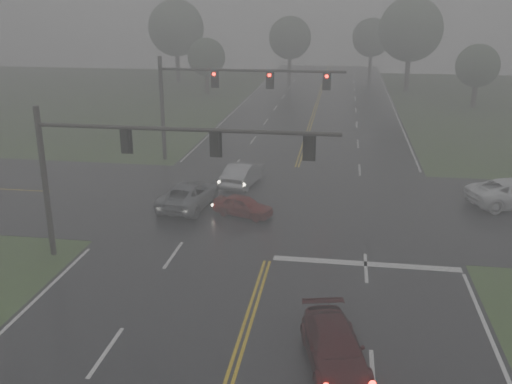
% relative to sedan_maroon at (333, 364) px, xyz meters
% --- Properties ---
extents(main_road, '(18.00, 160.00, 0.02)m').
position_rel_sedan_maroon_xyz_m(main_road, '(-3.23, 13.45, 0.00)').
color(main_road, black).
rests_on(main_road, ground).
extents(cross_street, '(120.00, 14.00, 0.02)m').
position_rel_sedan_maroon_xyz_m(cross_street, '(-3.23, 15.45, 0.00)').
color(cross_street, black).
rests_on(cross_street, ground).
extents(stop_bar, '(8.50, 0.50, 0.01)m').
position_rel_sedan_maroon_xyz_m(stop_bar, '(1.27, 7.85, 0.00)').
color(stop_bar, silver).
rests_on(stop_bar, ground).
extents(sedan_maroon, '(2.77, 4.72, 1.28)m').
position_rel_sedan_maroon_xyz_m(sedan_maroon, '(0.00, 0.00, 0.00)').
color(sedan_maroon, '#390A0D').
rests_on(sedan_maroon, ground).
extents(sedan_red, '(3.69, 2.38, 1.17)m').
position_rel_sedan_maroon_xyz_m(sedan_red, '(-5.38, 13.15, 0.00)').
color(sedan_red, maroon).
rests_on(sedan_red, ground).
extents(sedan_silver, '(2.35, 4.79, 1.51)m').
position_rel_sedan_maroon_xyz_m(sedan_silver, '(-6.36, 18.77, 0.00)').
color(sedan_silver, '#9EA0A5').
rests_on(sedan_silver, ground).
extents(car_grey, '(2.98, 5.44, 1.45)m').
position_rel_sedan_maroon_xyz_m(car_grey, '(-8.76, 14.16, 0.00)').
color(car_grey, slate).
rests_on(car_grey, ground).
extents(signal_gantry_near, '(13.49, 0.31, 7.11)m').
position_rel_sedan_maroon_xyz_m(signal_gantry_near, '(-9.24, 6.75, 5.01)').
color(signal_gantry_near, black).
rests_on(signal_gantry_near, ground).
extents(signal_gantry_far, '(13.58, 0.39, 7.71)m').
position_rel_sedan_maroon_xyz_m(signal_gantry_far, '(-9.25, 24.28, 5.41)').
color(signal_gantry_far, black).
rests_on(signal_gantry_far, ground).
extents(tree_nw_a, '(4.84, 4.84, 7.11)m').
position_rel_sedan_maroon_xyz_m(tree_nw_a, '(-17.82, 56.63, 4.67)').
color(tree_nw_a, '#2F271F').
rests_on(tree_nw_a, ground).
extents(tree_ne_a, '(8.29, 8.29, 12.18)m').
position_rel_sedan_maroon_xyz_m(tree_ne_a, '(8.08, 62.95, 8.01)').
color(tree_ne_a, '#2F271F').
rests_on(tree_ne_a, ground).
extents(tree_n_mid, '(6.45, 6.45, 9.48)m').
position_rel_sedan_maroon_xyz_m(tree_n_mid, '(-8.68, 72.91, 6.23)').
color(tree_n_mid, '#2F271F').
rests_on(tree_n_mid, ground).
extents(tree_e_near, '(4.81, 4.81, 7.06)m').
position_rel_sedan_maroon_xyz_m(tree_e_near, '(14.49, 51.46, 4.63)').
color(tree_e_near, '#2F271F').
rests_on(tree_e_near, ground).
extents(tree_nw_b, '(8.07, 8.07, 11.86)m').
position_rel_sedan_maroon_xyz_m(tree_nw_b, '(-24.73, 66.91, 7.80)').
color(tree_nw_b, '#2F271F').
rests_on(tree_nw_b, ground).
extents(tree_n_far, '(6.19, 6.19, 9.09)m').
position_rel_sedan_maroon_xyz_m(tree_n_far, '(3.80, 79.93, 5.98)').
color(tree_n_far, '#2F271F').
rests_on(tree_n_far, ground).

